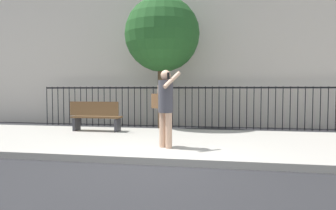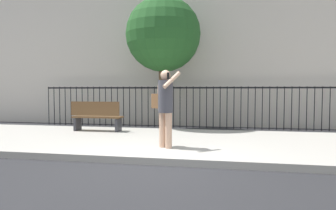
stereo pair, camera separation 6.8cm
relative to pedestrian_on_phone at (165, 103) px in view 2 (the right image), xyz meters
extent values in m
plane|color=#28282B|center=(0.01, -1.08, -1.18)|extent=(60.00, 60.00, 0.00)
cube|color=#B2ADA3|center=(0.01, 1.12, -1.10)|extent=(28.00, 4.40, 0.15)
cube|color=black|center=(0.01, 4.82, 0.37)|extent=(12.00, 0.04, 0.06)
cylinder|color=black|center=(-5.99, 4.82, -0.38)|extent=(0.03, 0.03, 1.60)
cylinder|color=black|center=(-5.74, 4.82, -0.38)|extent=(0.03, 0.03, 1.60)
cylinder|color=black|center=(-5.48, 4.82, -0.38)|extent=(0.03, 0.03, 1.60)
cylinder|color=black|center=(-5.23, 4.82, -0.38)|extent=(0.03, 0.03, 1.60)
cylinder|color=black|center=(-4.97, 4.82, -0.38)|extent=(0.03, 0.03, 1.60)
cylinder|color=black|center=(-4.72, 4.82, -0.38)|extent=(0.03, 0.03, 1.60)
cylinder|color=black|center=(-4.46, 4.82, -0.38)|extent=(0.03, 0.03, 1.60)
cylinder|color=black|center=(-4.20, 4.82, -0.38)|extent=(0.03, 0.03, 1.60)
cylinder|color=black|center=(-3.95, 4.82, -0.38)|extent=(0.03, 0.03, 1.60)
cylinder|color=black|center=(-3.69, 4.82, -0.38)|extent=(0.03, 0.03, 1.60)
cylinder|color=black|center=(-3.44, 4.82, -0.38)|extent=(0.03, 0.03, 1.60)
cylinder|color=black|center=(-3.18, 4.82, -0.38)|extent=(0.03, 0.03, 1.60)
cylinder|color=black|center=(-2.93, 4.82, -0.38)|extent=(0.03, 0.03, 1.60)
cylinder|color=black|center=(-2.67, 4.82, -0.38)|extent=(0.03, 0.03, 1.60)
cylinder|color=black|center=(-2.42, 4.82, -0.38)|extent=(0.03, 0.03, 1.60)
cylinder|color=black|center=(-2.16, 4.82, -0.38)|extent=(0.03, 0.03, 1.60)
cylinder|color=black|center=(-1.91, 4.82, -0.38)|extent=(0.03, 0.03, 1.60)
cylinder|color=black|center=(-1.65, 4.82, -0.38)|extent=(0.03, 0.03, 1.60)
cylinder|color=black|center=(-1.40, 4.82, -0.38)|extent=(0.03, 0.03, 1.60)
cylinder|color=black|center=(-1.14, 4.82, -0.38)|extent=(0.03, 0.03, 1.60)
cylinder|color=black|center=(-0.89, 4.82, -0.38)|extent=(0.03, 0.03, 1.60)
cylinder|color=black|center=(-0.63, 4.82, -0.38)|extent=(0.03, 0.03, 1.60)
cylinder|color=black|center=(-0.37, 4.82, -0.38)|extent=(0.03, 0.03, 1.60)
cylinder|color=black|center=(-0.12, 4.82, -0.38)|extent=(0.03, 0.03, 1.60)
cylinder|color=black|center=(0.14, 4.82, -0.38)|extent=(0.03, 0.03, 1.60)
cylinder|color=black|center=(0.39, 4.82, -0.38)|extent=(0.03, 0.03, 1.60)
cylinder|color=black|center=(0.65, 4.82, -0.38)|extent=(0.03, 0.03, 1.60)
cylinder|color=black|center=(0.90, 4.82, -0.38)|extent=(0.03, 0.03, 1.60)
cylinder|color=black|center=(1.16, 4.82, -0.38)|extent=(0.03, 0.03, 1.60)
cylinder|color=black|center=(1.41, 4.82, -0.38)|extent=(0.03, 0.03, 1.60)
cylinder|color=black|center=(1.67, 4.82, -0.38)|extent=(0.03, 0.03, 1.60)
cylinder|color=black|center=(1.92, 4.82, -0.38)|extent=(0.03, 0.03, 1.60)
cylinder|color=black|center=(2.18, 4.82, -0.38)|extent=(0.03, 0.03, 1.60)
cylinder|color=black|center=(2.43, 4.82, -0.38)|extent=(0.03, 0.03, 1.60)
cylinder|color=black|center=(2.69, 4.82, -0.38)|extent=(0.03, 0.03, 1.60)
cylinder|color=black|center=(2.94, 4.82, -0.38)|extent=(0.03, 0.03, 1.60)
cylinder|color=black|center=(3.20, 4.82, -0.38)|extent=(0.03, 0.03, 1.60)
cylinder|color=black|center=(3.45, 4.82, -0.38)|extent=(0.03, 0.03, 1.60)
cylinder|color=black|center=(3.71, 4.82, -0.38)|extent=(0.03, 0.03, 1.60)
cylinder|color=black|center=(3.97, 4.82, -0.38)|extent=(0.03, 0.03, 1.60)
cylinder|color=black|center=(4.22, 4.82, -0.38)|extent=(0.03, 0.03, 1.60)
cylinder|color=black|center=(4.48, 4.82, -0.38)|extent=(0.03, 0.03, 1.60)
cylinder|color=black|center=(4.73, 4.82, -0.38)|extent=(0.03, 0.03, 1.60)
cylinder|color=black|center=(4.99, 4.82, -0.38)|extent=(0.03, 0.03, 1.60)
cylinder|color=tan|center=(0.10, -0.07, -0.63)|extent=(0.15, 0.15, 0.80)
cylinder|color=tan|center=(-0.06, 0.04, -0.63)|extent=(0.15, 0.15, 0.80)
cylinder|color=#3F3F47|center=(0.02, -0.01, 0.14)|extent=(0.47, 0.47, 0.73)
sphere|color=tan|center=(0.02, -0.01, 0.62)|extent=(0.23, 0.23, 0.23)
cylinder|color=tan|center=(0.19, -0.13, 0.51)|extent=(0.36, 0.47, 0.39)
cylinder|color=tan|center=(-0.14, 0.10, 0.12)|extent=(0.09, 0.09, 0.56)
cube|color=black|center=(0.11, -0.15, 0.60)|extent=(0.06, 0.05, 0.15)
cube|color=brown|center=(-0.19, 0.13, 0.03)|extent=(0.32, 0.29, 0.34)
cube|color=brown|center=(-2.68, 2.33, -0.58)|extent=(1.60, 0.45, 0.05)
cube|color=brown|center=(-2.68, 2.14, -0.30)|extent=(1.60, 0.06, 0.44)
cube|color=#333338|center=(-3.38, 2.33, -0.83)|extent=(0.08, 0.41, 0.40)
cube|color=#333338|center=(-1.98, 2.33, -0.83)|extent=(0.08, 0.41, 0.40)
cylinder|color=#4C3823|center=(-0.84, 3.86, 0.18)|extent=(0.32, 0.32, 2.71)
sphere|color=#235623|center=(-0.84, 3.86, 2.26)|extent=(2.66, 2.66, 2.66)
camera|label=1|loc=(1.29, -6.68, 0.29)|focal=32.11mm
camera|label=2|loc=(1.36, -6.67, 0.29)|focal=32.11mm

